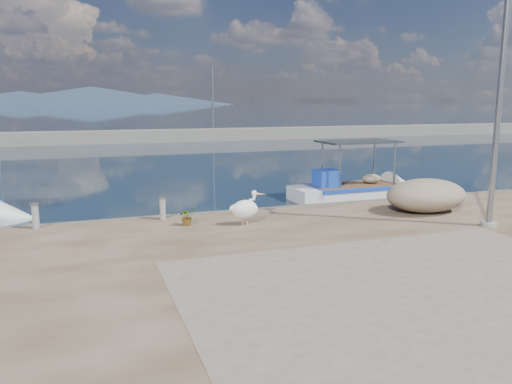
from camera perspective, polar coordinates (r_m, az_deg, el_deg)
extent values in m
plane|color=#162635|center=(11.91, 6.13, -9.29)|extent=(1400.00, 1400.00, 0.00)
cube|color=gray|center=(9.86, 19.24, -10.97)|extent=(9.00, 7.00, 0.01)
cube|color=gray|center=(50.46, -13.78, 6.19)|extent=(120.00, 2.20, 1.20)
cylinder|color=gray|center=(51.74, -4.96, 10.31)|extent=(0.16, 0.16, 7.00)
cone|color=#28384C|center=(663.33, -25.30, 9.71)|extent=(220.00, 220.00, 16.00)
cone|color=#28384C|center=(660.32, -18.30, 10.43)|extent=(280.00, 280.00, 22.00)
cone|color=#28384C|center=(666.90, -11.29, 10.40)|extent=(200.00, 200.00, 14.00)
cube|color=white|center=(21.34, 11.43, -0.44)|extent=(5.86, 2.05, 0.95)
cube|color=#1C44B9|center=(21.26, 11.47, 0.69)|extent=(4.23, 2.07, 0.14)
cube|color=#B6162A|center=(21.35, 11.42, -0.59)|extent=(4.23, 2.05, 0.12)
cube|color=#1C44B9|center=(20.47, 8.06, 1.56)|extent=(0.92, 0.92, 0.70)
cube|color=#21282B|center=(21.04, 11.65, 5.67)|extent=(3.24, 1.89, 0.08)
cylinder|color=tan|center=(14.29, -1.53, -3.28)|extent=(0.03, 0.03, 0.25)
cylinder|color=tan|center=(14.31, -1.03, -3.26)|extent=(0.03, 0.03, 0.25)
ellipsoid|color=white|center=(14.23, -1.28, -2.00)|extent=(0.82, 0.58, 0.54)
cylinder|color=white|center=(14.21, -0.36, -0.90)|extent=(0.19, 0.12, 0.46)
sphere|color=white|center=(14.18, -0.21, -0.11)|extent=(0.15, 0.15, 0.15)
cone|color=#F79560|center=(14.22, 0.50, -0.23)|extent=(0.37, 0.14, 0.11)
cylinder|color=gray|center=(15.29, 26.04, 9.35)|extent=(0.16, 0.16, 7.00)
cylinder|color=gray|center=(15.67, 25.05, -3.33)|extent=(0.44, 0.44, 0.10)
cylinder|color=gray|center=(15.17, -10.62, -1.83)|extent=(0.17, 0.17, 0.68)
cylinder|color=gray|center=(15.10, -10.66, -0.57)|extent=(0.23, 0.23, 0.06)
cylinder|color=gray|center=(15.10, -23.90, -2.53)|extent=(0.18, 0.18, 0.72)
cylinder|color=gray|center=(15.03, -24.00, -1.20)|extent=(0.25, 0.25, 0.06)
imported|color=#33722D|center=(14.35, -7.84, -2.76)|extent=(0.52, 0.46, 0.52)
ellipsoid|color=tan|center=(16.83, 18.87, -0.36)|extent=(2.69, 1.92, 1.06)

